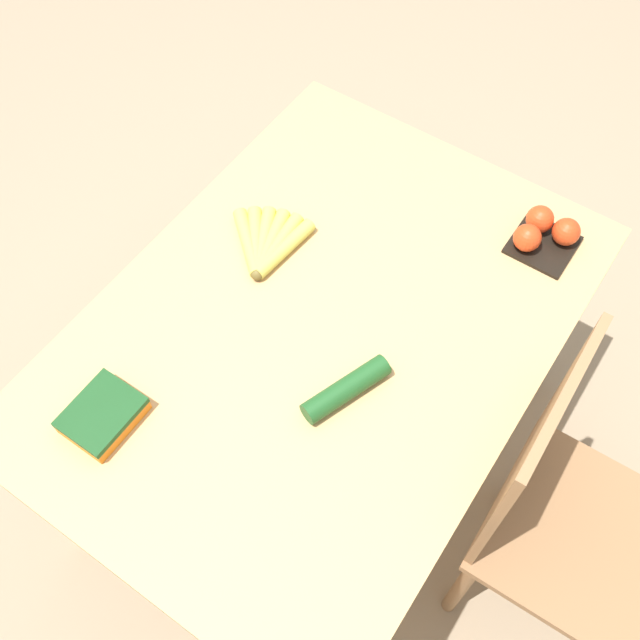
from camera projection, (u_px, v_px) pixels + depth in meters
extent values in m
plane|color=gray|center=(320.00, 451.00, 2.27)|extent=(12.00, 12.00, 0.00)
cube|color=tan|center=(320.00, 331.00, 1.67)|extent=(1.31, 0.93, 0.03)
cylinder|color=tan|center=(319.00, 195.00, 2.36)|extent=(0.06, 0.06, 0.69)
cylinder|color=tan|center=(48.00, 497.00, 1.84)|extent=(0.06, 0.06, 0.69)
cylinder|color=tan|center=(556.00, 318.00, 2.11)|extent=(0.06, 0.06, 0.69)
cube|color=#8E6642|center=(581.00, 537.00, 1.69)|extent=(0.43, 0.41, 0.03)
cube|color=#8E6642|center=(532.00, 449.00, 1.51)|extent=(0.39, 0.03, 0.51)
cylinder|color=#8E6642|center=(461.00, 587.00, 1.85)|extent=(0.04, 0.04, 0.43)
cylinder|color=#8E6642|center=(522.00, 471.00, 2.01)|extent=(0.04, 0.04, 0.43)
sphere|color=brown|center=(257.00, 274.00, 1.71)|extent=(0.03, 0.03, 0.03)
cylinder|color=#CCC651|center=(284.00, 248.00, 1.75)|extent=(0.19, 0.05, 0.03)
cylinder|color=#CCC651|center=(278.00, 245.00, 1.76)|extent=(0.19, 0.05, 0.03)
cylinder|color=#CCC651|center=(271.00, 243.00, 1.76)|extent=(0.19, 0.09, 0.03)
cylinder|color=#CCC651|center=(264.00, 241.00, 1.76)|extent=(0.18, 0.12, 0.03)
cylinder|color=#CCC651|center=(256.00, 241.00, 1.76)|extent=(0.17, 0.14, 0.03)
cylinder|color=#CCC651|center=(248.00, 242.00, 1.76)|extent=(0.15, 0.17, 0.03)
cube|color=black|center=(543.00, 245.00, 1.77)|extent=(0.14, 0.14, 0.01)
sphere|color=red|center=(540.00, 219.00, 1.76)|extent=(0.07, 0.07, 0.07)
sphere|color=red|center=(527.00, 238.00, 1.73)|extent=(0.07, 0.07, 0.07)
sphere|color=red|center=(566.00, 232.00, 1.74)|extent=(0.07, 0.07, 0.07)
cube|color=orange|center=(103.00, 415.00, 1.52)|extent=(0.15, 0.12, 0.04)
cube|color=#19471E|center=(101.00, 412.00, 1.51)|extent=(0.15, 0.12, 0.02)
cylinder|color=#1E5123|center=(346.00, 389.00, 1.55)|extent=(0.21, 0.11, 0.05)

